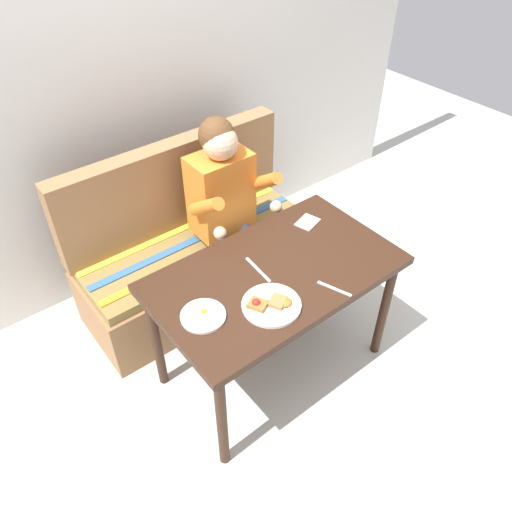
{
  "coord_description": "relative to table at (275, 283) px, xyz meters",
  "views": [
    {
      "loc": [
        -1.16,
        -1.32,
        2.35
      ],
      "look_at": [
        0.0,
        0.15,
        0.72
      ],
      "focal_mm": 35.16,
      "sensor_mm": 36.0,
      "label": 1
    }
  ],
  "objects": [
    {
      "name": "person",
      "position": [
        0.15,
        0.59,
        0.09
      ],
      "size": [
        0.45,
        0.61,
        1.21
      ],
      "color": "orange",
      "rests_on": "ground"
    },
    {
      "name": "couch",
      "position": [
        0.0,
        0.76,
        -0.32
      ],
      "size": [
        1.44,
        0.56,
        1.0
      ],
      "color": "#8E633F",
      "rests_on": "ground"
    },
    {
      "name": "fork",
      "position": [
        0.13,
        -0.26,
        0.08
      ],
      "size": [
        0.07,
        0.16,
        0.0
      ],
      "primitive_type": "cube",
      "rotation": [
        0.0,
        0.0,
        0.34
      ],
      "color": "silver",
      "rests_on": "table"
    },
    {
      "name": "back_wall",
      "position": [
        0.0,
        1.27,
        0.65
      ],
      "size": [
        4.4,
        0.1,
        2.6
      ],
      "primitive_type": "cube",
      "color": "beige",
      "rests_on": "ground"
    },
    {
      "name": "plate_eggs",
      "position": [
        -0.43,
        -0.03,
        0.09
      ],
      "size": [
        0.2,
        0.2,
        0.04
      ],
      "color": "white",
      "rests_on": "table"
    },
    {
      "name": "plate_breakfast",
      "position": [
        -0.17,
        -0.17,
        0.09
      ],
      "size": [
        0.26,
        0.26,
        0.05
      ],
      "color": "white",
      "rests_on": "table"
    },
    {
      "name": "ground_plane",
      "position": [
        0.0,
        0.0,
        -0.65
      ],
      "size": [
        8.0,
        8.0,
        0.0
      ],
      "primitive_type": "plane",
      "color": "beige"
    },
    {
      "name": "napkin",
      "position": [
        0.38,
        0.18,
        0.09
      ],
      "size": [
        0.14,
        0.12,
        0.01
      ],
      "primitive_type": "cube",
      "rotation": [
        0.0,
        0.0,
        0.29
      ],
      "color": "silver",
      "rests_on": "table"
    },
    {
      "name": "table",
      "position": [
        0.0,
        0.0,
        0.0
      ],
      "size": [
        1.2,
        0.7,
        0.73
      ],
      "color": "#331D11",
      "rests_on": "ground"
    },
    {
      "name": "knife",
      "position": [
        -0.06,
        0.06,
        0.08
      ],
      "size": [
        0.03,
        0.2,
        0.0
      ],
      "primitive_type": "cube",
      "rotation": [
        0.0,
        0.0,
        -0.08
      ],
      "color": "silver",
      "rests_on": "table"
    }
  ]
}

